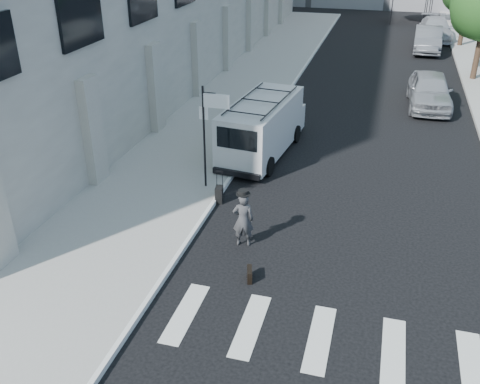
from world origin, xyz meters
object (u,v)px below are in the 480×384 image
Objects in this scene: suitcase at (219,194)px; parked_car_b at (428,39)px; briefcase at (250,274)px; businessman at (243,220)px; parked_car_c at (435,29)px; parked_car_a at (430,90)px; cargo_van at (263,126)px.

parked_car_b reaches higher than suitcase.
suitcase is (-2.03, 3.82, 0.11)m from briefcase.
businessman is 2.72m from suitcase.
parked_car_c is at bearing -114.52° from businessman.
parked_car_b is (7.18, 24.42, 0.54)m from suitcase.
briefcase is 0.08× the size of parked_car_c.
parked_car_b is at bearing 86.58° from parked_car_a.
parked_car_b is (5.75, 26.68, 0.00)m from businessman.
briefcase is 4.33m from suitcase.
briefcase is 8.39m from cargo_van.
businessman is at bearing -67.19° from suitcase.
briefcase is 33.19m from parked_car_c.
businessman is 0.31× the size of parked_car_c.
cargo_van is 1.18× the size of parked_car_b.
cargo_van reaches higher than parked_car_b.
cargo_van is 25.60m from parked_car_c.
cargo_van is (-1.62, 8.18, 0.95)m from briefcase.
parked_car_a reaches higher than parked_car_c.
cargo_van is at bearing -107.11° from parked_car_b.
parked_car_c is (6.43, 31.11, -0.04)m from businessman.
parked_car_b is 4.48m from parked_car_c.
businessman reaches higher than briefcase.
parked_car_c is (0.68, 4.43, -0.04)m from parked_car_b.
suitcase is at bearing -70.43° from businessman.
parked_car_a is at bearing -89.80° from parked_car_b.
briefcase is 0.09× the size of parked_car_b.
parked_car_b is at bearing 63.25° from briefcase.
parked_car_b is at bearing -115.00° from businessman.
parked_car_c is at bearing 82.76° from parked_car_b.
parked_car_b is at bearing 64.02° from suitcase.
parked_car_a is 0.90× the size of parked_car_c.
cargo_van is at bearing -132.14° from parked_car_a.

